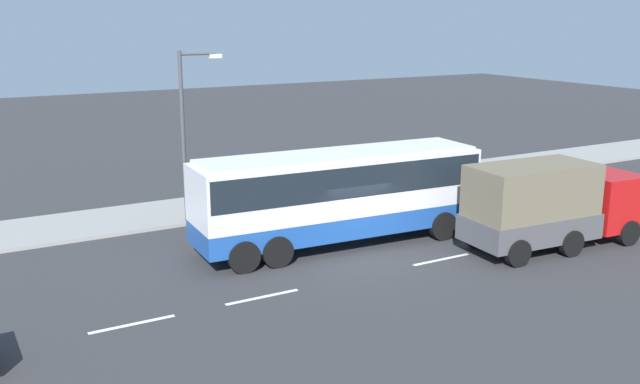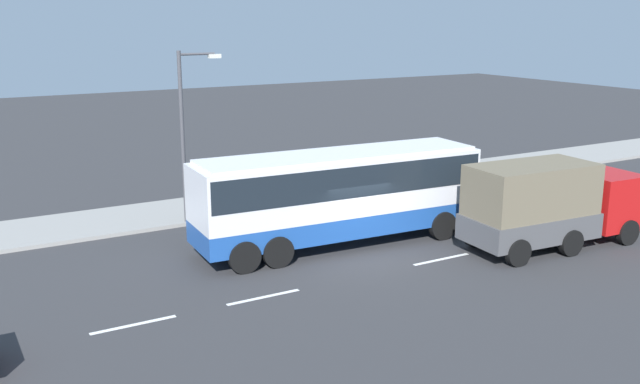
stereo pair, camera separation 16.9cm
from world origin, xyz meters
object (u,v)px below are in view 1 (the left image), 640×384
object	(u,v)px
cargo_truck	(551,203)
pedestrian_near_curb	(325,175)
coach_bus	(339,188)
street_lamp	(187,125)

from	to	relation	value
cargo_truck	pedestrian_near_curb	world-z (taller)	cargo_truck
coach_bus	pedestrian_near_curb	distance (m)	7.01
coach_bus	street_lamp	size ratio (longest dim) A/B	1.60
pedestrian_near_curb	street_lamp	distance (m)	7.55
pedestrian_near_curb	street_lamp	world-z (taller)	street_lamp
coach_bus	pedestrian_near_curb	size ratio (longest dim) A/B	6.58
pedestrian_near_curb	coach_bus	bearing A→B (deg)	52.22
coach_bus	street_lamp	distance (m)	6.83
street_lamp	coach_bus	bearing A→B (deg)	-53.77
pedestrian_near_curb	street_lamp	size ratio (longest dim) A/B	0.24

